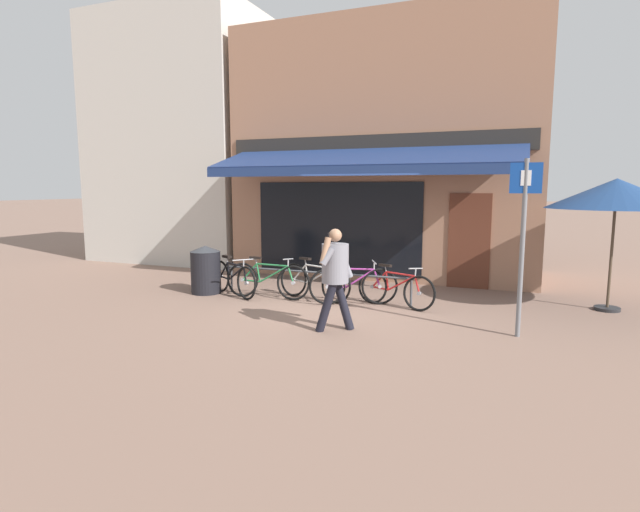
{
  "coord_description": "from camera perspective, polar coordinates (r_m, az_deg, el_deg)",
  "views": [
    {
      "loc": [
        3.12,
        -8.55,
        2.22
      ],
      "look_at": [
        -0.08,
        -0.65,
        1.05
      ],
      "focal_mm": 28.0,
      "sensor_mm": 36.0,
      "label": 1
    }
  ],
  "objects": [
    {
      "name": "bicycle_red",
      "position": [
        9.45,
        8.57,
        -3.68
      ],
      "size": [
        1.61,
        0.6,
        0.81
      ],
      "rotation": [
        -0.12,
        0.0,
        -0.29
      ],
      "color": "black",
      "rests_on": "ground_plane"
    },
    {
      "name": "ground_plane",
      "position": [
        9.37,
        1.93,
        -5.9
      ],
      "size": [
        160.0,
        160.0,
        0.0
      ],
      "primitive_type": "plane",
      "color": "#846656"
    },
    {
      "name": "bicycle_silver",
      "position": [
        9.96,
        -0.69,
        -2.89
      ],
      "size": [
        1.73,
        0.6,
        0.85
      ],
      "rotation": [
        -0.12,
        0.0,
        -0.26
      ],
      "color": "black",
      "rests_on": "ground_plane"
    },
    {
      "name": "parking_sign",
      "position": [
        7.88,
        22.2,
        2.75
      ],
      "size": [
        0.44,
        0.07,
        2.64
      ],
      "color": "slate",
      "rests_on": "ground_plane"
    },
    {
      "name": "litter_bin",
      "position": [
        10.8,
        -12.93,
        -1.5
      ],
      "size": [
        0.64,
        0.64,
        1.01
      ],
      "color": "black",
      "rests_on": "ground_plane"
    },
    {
      "name": "bicycle_black",
      "position": [
        10.46,
        -9.92,
        -2.51
      ],
      "size": [
        1.54,
        0.84,
        0.82
      ],
      "rotation": [
        -0.04,
        0.0,
        -0.48
      ],
      "color": "black",
      "rests_on": "ground_plane"
    },
    {
      "name": "bicycle_purple",
      "position": [
        9.53,
        3.82,
        -3.34
      ],
      "size": [
        1.59,
        0.77,
        0.84
      ],
      "rotation": [
        -0.02,
        0.0,
        0.41
      ],
      "color": "black",
      "rests_on": "ground_plane"
    },
    {
      "name": "neighbour_building",
      "position": [
        16.65,
        -14.65,
        12.54
      ],
      "size": [
        5.09,
        4.0,
        7.32
      ],
      "color": "beige",
      "rests_on": "ground_plane"
    },
    {
      "name": "bicycle_green",
      "position": [
        10.12,
        -6.04,
        -2.73
      ],
      "size": [
        1.81,
        0.52,
        0.86
      ],
      "rotation": [
        -0.11,
        0.0,
        0.08
      ],
      "color": "black",
      "rests_on": "ground_plane"
    },
    {
      "name": "cafe_parasol",
      "position": [
        10.32,
        30.76,
        6.11
      ],
      "size": [
        2.36,
        2.36,
        2.38
      ],
      "color": "#4C3D2D",
      "rests_on": "ground_plane"
    },
    {
      "name": "pedestrian_adult",
      "position": [
        7.7,
        1.74,
        -1.53
      ],
      "size": [
        0.56,
        0.73,
        1.62
      ],
      "rotation": [
        0.0,
        0.0,
        3.26
      ],
      "color": "black",
      "rests_on": "ground_plane"
    },
    {
      "name": "shop_front",
      "position": [
        13.3,
        7.68,
        11.61
      ],
      "size": [
        7.56,
        4.64,
        6.25
      ],
      "color": "#9E7056",
      "rests_on": "ground_plane"
    },
    {
      "name": "bike_rack_rail",
      "position": [
        9.94,
        -0.59,
        -2.26
      ],
      "size": [
        3.97,
        0.04,
        0.57
      ],
      "color": "#47494F",
      "rests_on": "ground_plane"
    }
  ]
}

